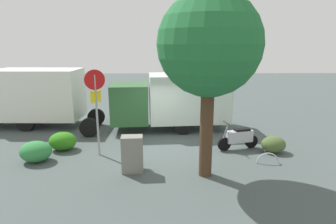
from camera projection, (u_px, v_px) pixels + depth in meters
ground_plane at (162, 148)px, 11.53m from camera, size 60.00×60.00×0.00m
box_truck_near at (170, 99)px, 13.83m from camera, size 7.40×2.67×2.80m
box_truck_far at (22, 95)px, 14.36m from camera, size 7.78×2.38×3.00m
motorcycle at (239, 137)px, 11.32m from camera, size 1.78×0.71×1.20m
stop_sign at (96, 99)px, 10.31m from camera, size 0.71×0.33×3.36m
street_tree at (209, 46)px, 8.19m from camera, size 3.17×3.17×5.85m
utility_cabinet at (132, 154)px, 9.29m from camera, size 0.75×0.49×1.27m
bike_rack_hoop at (267, 163)px, 10.07m from camera, size 0.85×0.08×0.85m
shrub_near_sign at (273, 144)px, 11.05m from camera, size 0.97×0.79×0.66m
shrub_mid_verge at (36, 152)px, 10.15m from camera, size 1.15×0.94×0.78m
shrub_by_tree at (63, 141)px, 11.28m from camera, size 1.11×0.91×0.75m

